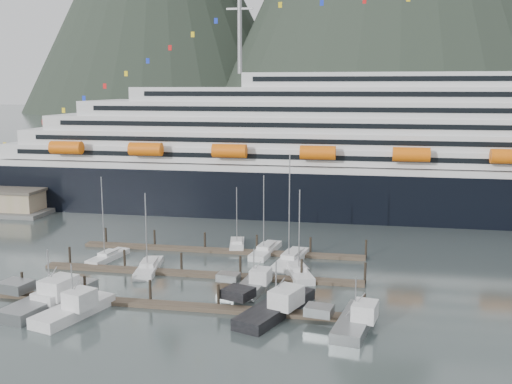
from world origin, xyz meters
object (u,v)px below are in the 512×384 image
(sailboat_f, at_px, (237,245))
(trawler_e, at_px, (253,283))
(trawler_b, at_px, (73,309))
(trawler_c, at_px, (275,306))
(sailboat_g, at_px, (266,251))
(trawler_d, at_px, (354,320))
(sailboat_b, at_px, (108,257))
(cruise_ship, at_px, (421,159))
(sailboat_c, at_px, (149,268))
(sailboat_d, at_px, (291,260))
(sailboat_h, at_px, (297,273))
(trawler_a, at_px, (49,298))

(sailboat_f, relative_size, trawler_e, 1.11)
(trawler_b, height_order, trawler_c, trawler_c)
(sailboat_g, xyz_separation_m, trawler_d, (15.29, -28.75, 0.44))
(sailboat_b, bearing_deg, cruise_ship, -37.20)
(cruise_ship, xyz_separation_m, sailboat_c, (-43.07, -51.18, -11.62))
(trawler_c, bearing_deg, sailboat_g, 32.67)
(cruise_ship, relative_size, sailboat_b, 15.06)
(sailboat_g, distance_m, trawler_e, 18.02)
(trawler_b, bearing_deg, sailboat_d, -24.41)
(sailboat_c, relative_size, trawler_d, 1.09)
(sailboat_c, xyz_separation_m, trawler_c, (21.30, -13.39, 0.51))
(trawler_c, bearing_deg, sailboat_b, 79.52)
(trawler_b, bearing_deg, trawler_d, -69.30)
(sailboat_c, bearing_deg, trawler_c, -131.66)
(sailboat_g, xyz_separation_m, trawler_e, (1.39, -17.97, 0.41))
(sailboat_f, distance_m, trawler_c, 31.15)
(sailboat_f, bearing_deg, cruise_ship, -53.94)
(sailboat_d, height_order, sailboat_h, sailboat_d)
(sailboat_d, height_order, trawler_b, sailboat_d)
(sailboat_d, relative_size, trawler_b, 1.52)
(sailboat_h, bearing_deg, sailboat_f, 20.60)
(trawler_d, bearing_deg, sailboat_g, 37.91)
(sailboat_h, xyz_separation_m, trawler_d, (8.70, -17.88, 0.43))
(cruise_ship, distance_m, trawler_a, 84.57)
(sailboat_d, relative_size, sailboat_h, 1.31)
(sailboat_f, xyz_separation_m, trawler_c, (11.18, -29.07, 0.53))
(trawler_e, bearing_deg, trawler_b, 130.92)
(sailboat_b, relative_size, trawler_d, 1.20)
(sailboat_g, height_order, trawler_b, sailboat_g)
(sailboat_g, height_order, trawler_c, sailboat_g)
(cruise_ship, height_order, trawler_a, cruise_ship)
(trawler_d, bearing_deg, trawler_e, 62.11)
(trawler_c, bearing_deg, trawler_e, 48.06)
(sailboat_h, xyz_separation_m, trawler_b, (-24.78, -20.63, 0.48))
(sailboat_c, relative_size, sailboat_g, 0.91)
(sailboat_f, distance_m, sailboat_g, 6.22)
(trawler_a, bearing_deg, sailboat_d, -37.63)
(sailboat_h, bearing_deg, trawler_b, 109.09)
(sailboat_b, height_order, sailboat_h, sailboat_b)
(cruise_ship, bearing_deg, sailboat_d, -117.80)
(trawler_d, bearing_deg, sailboat_b, 72.49)
(sailboat_g, bearing_deg, trawler_c, -160.40)
(sailboat_g, height_order, trawler_e, sailboat_g)
(trawler_b, xyz_separation_m, trawler_d, (33.47, 2.75, -0.05))
(trawler_b, bearing_deg, sailboat_b, 30.56)
(trawler_a, distance_m, trawler_b, 5.49)
(sailboat_c, xyz_separation_m, sailboat_g, (15.63, 12.77, 0.00))
(sailboat_g, bearing_deg, trawler_a, 148.75)
(sailboat_b, xyz_separation_m, sailboat_h, (30.81, -2.61, 0.02))
(sailboat_d, bearing_deg, sailboat_g, 55.85)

